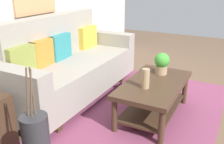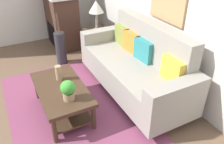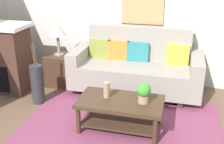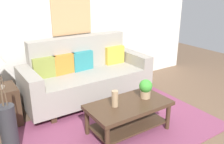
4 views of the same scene
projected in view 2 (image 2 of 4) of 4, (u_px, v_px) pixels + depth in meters
The scene contains 18 objects.
ground_plane at pixel (39, 120), 3.11m from camera, with size 9.54×9.54×0.00m, color brown.
wall_back at pixel (172, 2), 3.23m from camera, with size 5.54×0.10×2.70m, color silver.
area_rug at pixel (74, 109), 3.31m from camera, with size 2.64×1.72×0.01m, color #843D5B.
couch at pixel (136, 67), 3.50m from camera, with size 2.13×0.84×1.08m.
throw_pillow_olive at pixel (122, 35), 3.92m from camera, with size 0.36×0.12×0.32m, color olive.
throw_pillow_orange at pixel (132, 42), 3.67m from camera, with size 0.36×0.12×0.32m, color orange.
throw_pillow_teal at pixel (144, 50), 3.42m from camera, with size 0.36×0.12×0.32m, color teal.
throw_pillow_mustard at pixel (173, 70), 2.92m from camera, with size 0.36×0.12×0.32m, color gold.
coffee_table at pixel (62, 94), 3.09m from camera, with size 1.10×0.60×0.43m.
tabletop_vase at pixel (58, 73), 3.14m from camera, with size 0.08×0.08×0.21m, color tan.
potted_plant_tabletop at pixel (68, 90), 2.74m from camera, with size 0.18×0.18×0.26m.
side_table at pixel (97, 43), 4.60m from camera, with size 0.44×0.44×0.56m, color #422D1E.
table_lamp at pixel (96, 8), 4.23m from camera, with size 0.28×0.28×0.57m.
fireplace at pixel (62, 20), 4.91m from camera, with size 1.02×0.58×1.16m.
floor_vase at pixel (61, 48), 4.33m from camera, with size 0.20×0.20×0.62m, color #2D2D33.
floor_vase_branch_a at pixel (58, 24), 4.06m from camera, with size 0.01×0.01×0.36m, color brown.
floor_vase_branch_b at pixel (58, 23), 4.09m from camera, with size 0.01×0.01×0.36m, color brown.
floor_vase_branch_c at pixel (56, 23), 4.08m from camera, with size 0.01×0.01×0.36m, color brown.
Camera 2 is at (2.52, -0.18, 2.17)m, focal length 36.80 mm.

